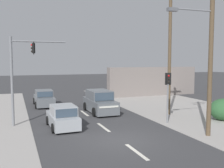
{
  "coord_description": "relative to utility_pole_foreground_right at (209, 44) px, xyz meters",
  "views": [
    {
      "loc": [
        -5.44,
        -13.14,
        4.4
      ],
      "look_at": [
        0.98,
        4.0,
        2.77
      ],
      "focal_mm": 42.0,
      "sensor_mm": 36.0,
      "label": 1
    }
  ],
  "objects": [
    {
      "name": "pedestal_signal_right_kerb",
      "position": [
        -0.37,
        3.58,
        -2.93
      ],
      "size": [
        0.44,
        0.31,
        3.56
      ],
      "color": "slate",
      "rests_on": "ground"
    },
    {
      "name": "utility_pole_foreground_right",
      "position": [
        0.0,
        0.0,
        0.0
      ],
      "size": [
        3.78,
        0.31,
        9.97
      ],
      "color": "brown",
      "rests_on": "ground"
    },
    {
      "name": "hatchback_receding_far",
      "position": [
        -7.53,
        4.85,
        -4.65
      ],
      "size": [
        1.86,
        3.68,
        1.53
      ],
      "color": "#A3A8AD",
      "rests_on": "ground"
    },
    {
      "name": "ground_plane",
      "position": [
        -4.99,
        1.03,
        -5.35
      ],
      "size": [
        140.0,
        140.0,
        0.0
      ],
      "primitive_type": "plane",
      "color": "#3A3A3D"
    },
    {
      "name": "kerb_right_verge",
      "position": [
        4.01,
        3.03,
        -5.34
      ],
      "size": [
        10.0,
        44.0,
        0.02
      ],
      "primitive_type": "cube",
      "color": "#A39E99",
      "rests_on": "ground"
    },
    {
      "name": "traffic_signal_mast",
      "position": [
        -10.05,
        6.49,
        -1.52
      ],
      "size": [
        3.69,
        0.44,
        6.0
      ],
      "color": "slate",
      "rests_on": "ground"
    },
    {
      "name": "lane_dash_mid",
      "position": [
        -4.99,
        4.03,
        -5.35
      ],
      "size": [
        0.2,
        2.4,
        0.01
      ],
      "primitive_type": "cube",
      "color": "silver",
      "rests_on": "ground"
    },
    {
      "name": "suv_oncoming_near",
      "position": [
        -3.67,
        8.92,
        -4.47
      ],
      "size": [
        2.06,
        4.54,
        1.9
      ],
      "color": "slate",
      "rests_on": "ground"
    },
    {
      "name": "sedan_crossing_left",
      "position": [
        -7.77,
        13.98,
        -4.65
      ],
      "size": [
        1.91,
        4.25,
        1.56
      ],
      "color": "slate",
      "rests_on": "ground"
    },
    {
      "name": "lane_dash_near",
      "position": [
        -4.99,
        -0.97,
        -5.35
      ],
      "size": [
        0.2,
        2.4,
        0.01
      ],
      "primitive_type": "cube",
      "color": "silver",
      "rests_on": "ground"
    },
    {
      "name": "utility_pole_midground_right",
      "position": [
        1.36,
        6.13,
        0.21
      ],
      "size": [
        1.8,
        0.26,
        10.63
      ],
      "color": "brown",
      "rests_on": "ground"
    },
    {
      "name": "shopfront_wall_far",
      "position": [
        6.01,
        17.03,
        -3.55
      ],
      "size": [
        12.0,
        1.0,
        3.6
      ],
      "primitive_type": "cube",
      "color": "gray",
      "rests_on": "ground"
    },
    {
      "name": "lane_dash_far",
      "position": [
        -4.99,
        9.03,
        -5.35
      ],
      "size": [
        0.2,
        2.4,
        0.01
      ],
      "primitive_type": "cube",
      "color": "silver",
      "rests_on": "ground"
    }
  ]
}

